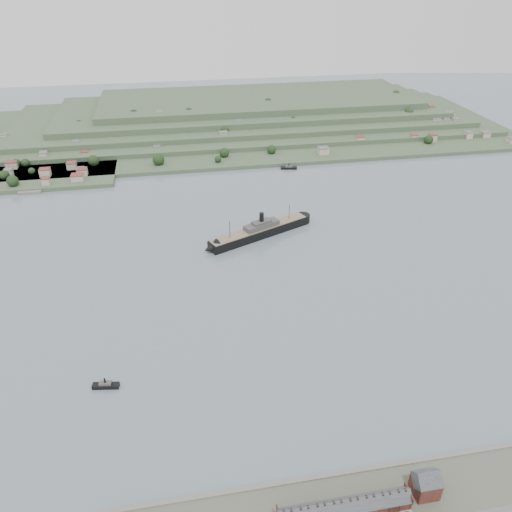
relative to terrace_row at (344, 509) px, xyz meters
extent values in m
plane|color=slate|center=(10.00, 168.02, -6.84)|extent=(1400.00, 1400.00, 0.00)
cube|color=slate|center=(10.00, 19.02, -5.54)|extent=(220.00, 2.00, 2.60)
cube|color=#4B231A|center=(0.00, 0.02, -1.34)|extent=(55.00, 8.00, 7.00)
cube|color=#36393D|center=(0.00, 0.02, 2.16)|extent=(55.60, 8.15, 8.15)
cube|color=#4B231A|center=(27.50, 0.02, 3.16)|extent=(0.50, 8.40, 3.00)
cube|color=black|center=(-22.00, 0.02, 4.56)|extent=(0.90, 1.40, 3.20)
cube|color=black|center=(-16.50, 0.02, 4.56)|extent=(0.90, 1.40, 3.20)
cube|color=black|center=(-2.75, 0.02, 4.56)|extent=(0.90, 1.40, 3.20)
cube|color=black|center=(2.75, 0.02, 4.56)|extent=(0.90, 1.40, 3.20)
cube|color=black|center=(16.50, 0.02, 4.56)|extent=(0.90, 1.40, 3.20)
cube|color=black|center=(22.00, 0.02, 4.56)|extent=(0.90, 1.40, 3.20)
cube|color=#4B231A|center=(37.50, 4.02, -0.34)|extent=(10.00, 10.00, 9.00)
cube|color=#36393D|center=(37.50, 4.02, 4.16)|extent=(10.40, 10.18, 10.18)
cube|color=#364C32|center=(10.00, 528.02, -4.84)|extent=(760.00, 260.00, 4.00)
cube|color=#364C32|center=(30.00, 553.02, -0.34)|extent=(680.00, 220.00, 5.00)
cube|color=#364C32|center=(45.00, 568.02, 5.16)|extent=(600.00, 200.00, 6.00)
cube|color=#364C32|center=(60.00, 583.02, 11.66)|extent=(520.00, 180.00, 7.00)
cube|color=#364C32|center=(75.00, 598.02, 19.16)|extent=(440.00, 160.00, 8.00)
cube|color=#364C32|center=(-190.00, 418.02, -4.84)|extent=(150.00, 90.00, 4.00)
cube|color=slate|center=(-195.00, 376.02, -5.44)|extent=(22.00, 14.00, 2.80)
cube|color=black|center=(10.93, 245.62, -3.25)|extent=(89.35, 49.27, 7.19)
cone|color=black|center=(-31.21, 226.61, -3.25)|extent=(16.31, 16.31, 12.33)
cylinder|color=black|center=(53.07, 264.64, -3.25)|extent=(12.33, 12.33, 7.19)
cube|color=#7E6D54|center=(10.93, 245.62, 0.66)|extent=(87.06, 47.48, 0.62)
cube|color=#464341|center=(12.81, 246.47, 2.92)|extent=(31.90, 21.10, 4.11)
cube|color=#464341|center=(12.81, 246.47, 5.69)|extent=(17.94, 13.32, 2.57)
cylinder|color=black|center=(12.81, 246.47, 9.60)|extent=(3.70, 3.70, 9.25)
cylinder|color=#472F21|center=(-15.29, 233.79, 7.54)|extent=(0.51, 0.51, 16.44)
cylinder|color=#472F21|center=(39.03, 258.30, 6.51)|extent=(0.51, 0.51, 14.38)
cube|color=black|center=(-102.19, 93.47, -5.69)|extent=(14.74, 5.91, 2.29)
cube|color=#464341|center=(-102.19, 93.47, -3.97)|extent=(6.83, 3.98, 1.72)
cylinder|color=black|center=(-102.19, 93.47, -2.06)|extent=(0.96, 0.96, 3.34)
cube|color=black|center=(-213.47, 393.02, -5.54)|extent=(19.58, 5.67, 2.60)
cube|color=#464341|center=(-213.47, 393.02, -3.59)|extent=(8.83, 4.45, 1.95)
cylinder|color=black|center=(-213.47, 393.02, -1.42)|extent=(1.08, 1.08, 3.79)
cube|color=black|center=(71.06, 390.90, -5.68)|extent=(18.04, 7.80, 2.33)
cube|color=#464341|center=(71.06, 390.90, -3.93)|extent=(8.41, 5.18, 1.75)
cylinder|color=black|center=(71.06, 390.90, -1.99)|extent=(0.97, 0.97, 3.40)
camera|label=1|loc=(-57.09, -112.39, 193.14)|focal=35.00mm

